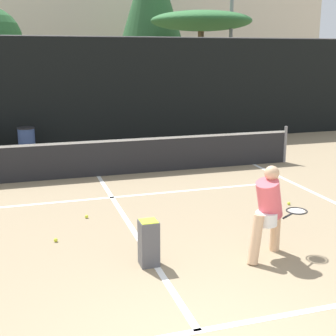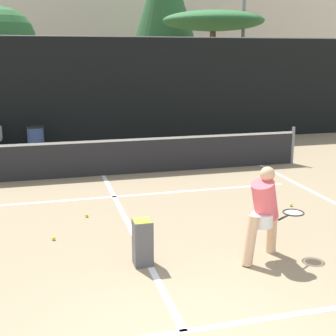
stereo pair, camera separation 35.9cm
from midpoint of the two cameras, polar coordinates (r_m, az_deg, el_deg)
The scene contains 16 objects.
court_baseline_near at distance 5.73m, azimuth 3.86°, elevation -19.28°, with size 11.00×0.10×0.01m, color white.
court_service_line at distance 10.53m, azimuth -5.59°, elevation -3.50°, with size 8.25×0.10×0.01m, color white.
court_center_mark at distance 8.92m, azimuth -3.75°, elevation -6.72°, with size 0.10×7.34×0.01m, color white.
court_sideline_right at distance 10.69m, azimuth 20.76°, elevation -4.11°, with size 0.10×8.34×0.01m, color white.
net at distance 12.26m, azimuth -7.14°, elevation 1.39°, with size 11.09×0.09×1.07m.
fence_back at distance 16.45m, azimuth -9.46°, elevation 9.15°, with size 24.00×0.06×3.69m.
player_practicing at distance 7.40m, azimuth 13.01°, elevation -5.06°, with size 1.23×0.60×1.47m.
tennis_ball_scattered_0 at distance 8.32m, azimuth -12.57°, elevation -8.36°, with size 0.07×0.07×0.07m, color #D1E033.
tennis_ball_scattered_2 at distance 10.22m, azimuth 15.76°, elevation -4.35°, with size 0.07×0.07×0.07m, color #D1E033.
tennis_ball_scattered_3 at distance 9.33m, azimuth -8.79°, elevation -5.73°, with size 0.07×0.07×0.07m, color #D1E033.
ball_hopper at distance 7.12m, azimuth -1.65°, elevation -8.96°, with size 0.28×0.28×0.71m.
trash_bin at distance 15.84m, azimuth -15.19°, elevation 3.46°, with size 0.56×0.56×0.81m.
parked_car at distance 19.97m, azimuth -16.32°, elevation 6.05°, with size 1.90×4.32×1.46m.
tree_west at distance 22.40m, azimuth 6.01°, elevation 17.31°, with size 4.63×4.63×5.01m.
tree_east at distance 23.30m, azimuth -19.01°, elevation 14.48°, with size 2.94×2.94×5.18m.
building_far at distance 29.98m, azimuth -12.25°, elevation 13.98°, with size 36.00×2.40×6.73m, color beige.
Camera 2 is at (-1.41, -4.04, 3.13)m, focal length 50.00 mm.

